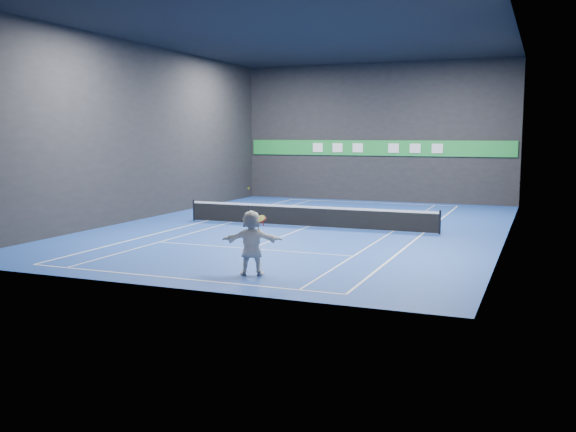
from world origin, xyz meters
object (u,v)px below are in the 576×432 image
at_px(tennis_racket, 262,221).
at_px(tennis_ball, 248,189).
at_px(player, 252,243).
at_px(tennis_net, 308,216).

bearing_deg(tennis_racket, tennis_ball, -178.51).
height_order(player, tennis_ball, tennis_ball).
relative_size(player, tennis_racket, 3.19).
distance_m(tennis_ball, tennis_net, 10.93).
relative_size(player, tennis_ball, 32.72).
distance_m(tennis_net, tennis_racket, 10.85).
bearing_deg(tennis_ball, tennis_racket, 1.49).
bearing_deg(tennis_racket, player, -171.53).
xyz_separation_m(player, tennis_net, (-2.03, 10.57, -0.48)).
height_order(tennis_net, tennis_racket, tennis_racket).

